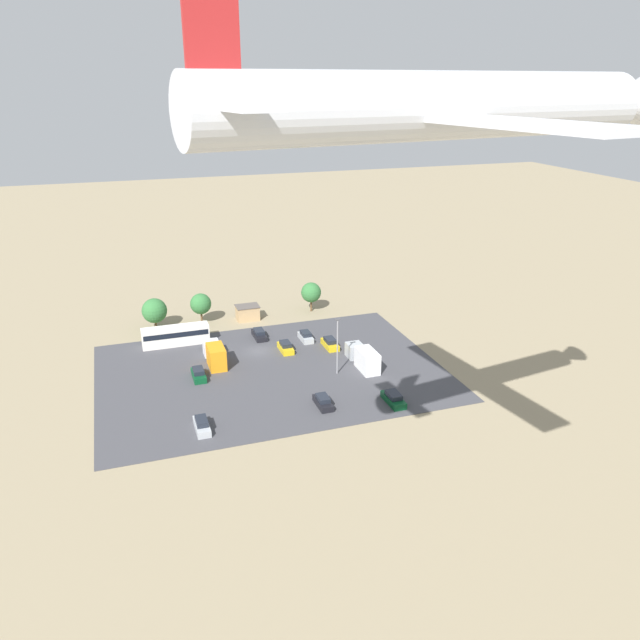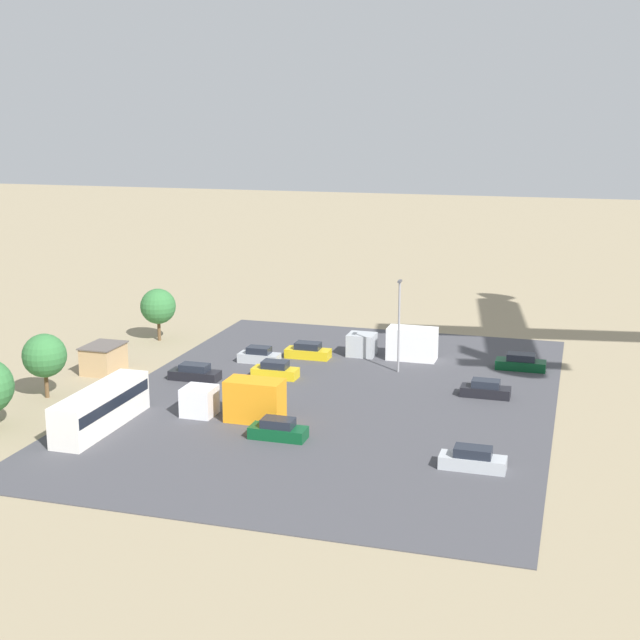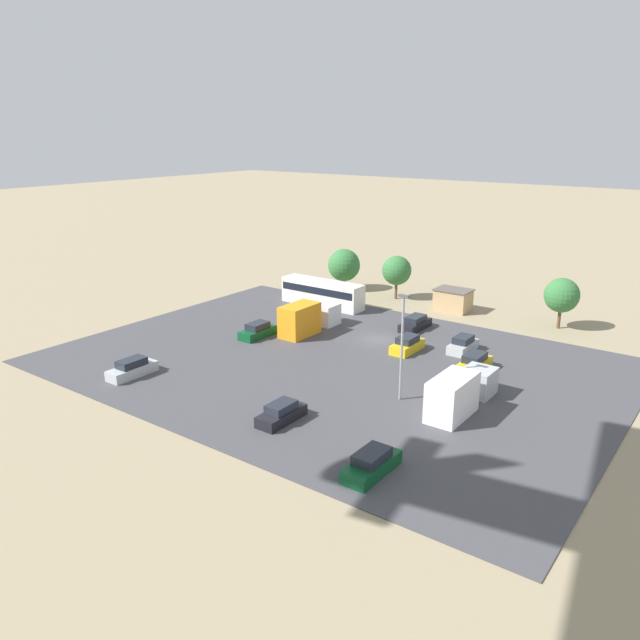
# 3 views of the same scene
# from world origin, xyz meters

# --- Properties ---
(ground_plane) EXTENTS (400.00, 400.00, 0.00)m
(ground_plane) POSITION_xyz_m (0.00, 0.00, 0.00)
(ground_plane) COLOR gray
(parking_lot_surface) EXTENTS (51.35, 37.38, 0.08)m
(parking_lot_surface) POSITION_xyz_m (0.00, 8.25, 0.04)
(parking_lot_surface) COLOR #424247
(parking_lot_surface) RESTS_ON ground
(shed_building) EXTENTS (4.28, 3.22, 2.69)m
(shed_building) POSITION_xyz_m (-1.51, -15.00, 1.35)
(shed_building) COLOR tan
(shed_building) RESTS_ON ground
(bus) EXTENTS (11.06, 2.63, 3.19)m
(bus) POSITION_xyz_m (12.52, -7.12, 1.80)
(bus) COLOR silver
(bus) RESTS_ON ground
(parked_car_0) EXTENTS (1.89, 4.73, 1.56)m
(parked_car_0) POSITION_xyz_m (-13.53, 23.19, 0.73)
(parked_car_0) COLOR #0C4723
(parked_car_0) RESTS_ON ground
(parked_car_1) EXTENTS (1.75, 4.06, 1.59)m
(parked_car_1) POSITION_xyz_m (-8.70, -1.87, 0.74)
(parked_car_1) COLOR #ADB2B7
(parked_car_1) RESTS_ON ground
(parked_car_2) EXTENTS (1.80, 4.37, 1.59)m
(parked_car_2) POSITION_xyz_m (10.82, 6.93, 0.74)
(parked_car_2) COLOR #0C4723
(parked_car_2) RESTS_ON ground
(parked_car_3) EXTENTS (1.85, 4.50, 1.60)m
(parked_car_3) POSITION_xyz_m (-11.65, 2.29, 0.75)
(parked_car_3) COLOR gold
(parked_car_3) RESTS_ON ground
(parked_car_4) EXTENTS (1.74, 4.28, 1.50)m
(parked_car_4) POSITION_xyz_m (-4.05, 20.88, 0.71)
(parked_car_4) COLOR black
(parked_car_4) RESTS_ON ground
(parked_car_5) EXTENTS (1.71, 4.61, 1.60)m
(parked_car_5) POSITION_xyz_m (12.59, 21.83, 0.74)
(parked_car_5) COLOR #ADB2B7
(parked_car_5) RESTS_ON ground
(parked_car_6) EXTENTS (1.82, 4.69, 1.51)m
(parked_car_6) POSITION_xyz_m (-1.42, -5.51, 0.71)
(parked_car_6) COLOR black
(parked_car_6) RESTS_ON ground
(parked_car_7) EXTENTS (1.81, 4.27, 1.60)m
(parked_car_7) POSITION_xyz_m (-4.21, 1.40, 0.75)
(parked_car_7) COLOR gold
(parked_car_7) RESTS_ON ground
(parked_truck_0) EXTENTS (2.44, 9.01, 3.24)m
(parked_truck_0) POSITION_xyz_m (-14.10, 10.98, 1.56)
(parked_truck_0) COLOR #ADB2B7
(parked_truck_0) RESTS_ON ground
(parked_truck_1) EXTENTS (2.49, 8.39, 3.40)m
(parked_truck_1) POSITION_xyz_m (7.56, 2.46, 1.64)
(parked_truck_1) COLOR silver
(parked_truck_1) RESTS_ON ground
(tree_apron_mid) EXTENTS (3.81, 3.81, 5.69)m
(tree_apron_mid) POSITION_xyz_m (6.89, -15.76, 3.77)
(tree_apron_mid) COLOR brown
(tree_apron_mid) RESTS_ON ground
(tree_apron_far) EXTENTS (3.83, 3.83, 5.72)m
(tree_apron_far) POSITION_xyz_m (-14.09, -15.48, 3.79)
(tree_apron_far) COLOR brown
(tree_apron_far) RESTS_ON ground
(light_pole_lot_centre) EXTENTS (0.90, 0.28, 8.90)m
(light_pole_lot_centre) POSITION_xyz_m (-9.34, 12.02, 4.96)
(light_pole_lot_centre) COLOR gray
(light_pole_lot_centre) RESTS_ON ground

